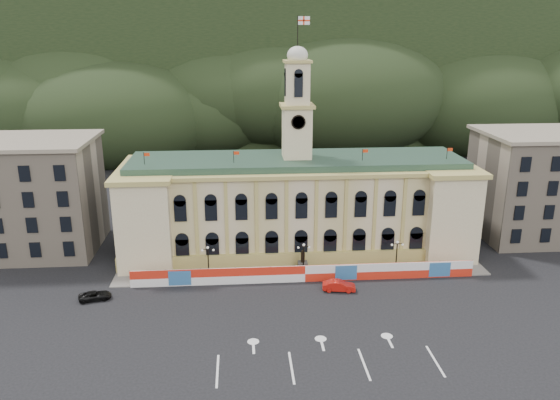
{
  "coord_description": "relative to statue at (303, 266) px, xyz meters",
  "views": [
    {
      "loc": [
        -9.15,
        -56.84,
        34.92
      ],
      "look_at": [
        -3.42,
        18.0,
        11.61
      ],
      "focal_mm": 35.0,
      "sensor_mm": 36.0,
      "label": 1
    }
  ],
  "objects": [
    {
      "name": "hoarding_fence",
      "position": [
        0.06,
        -2.93,
        0.06
      ],
      "size": [
        50.0,
        0.44,
        2.5
      ],
      "color": "red",
      "rests_on": "ground"
    },
    {
      "name": "lamp_center",
      "position": [
        0.0,
        -1.0,
        1.89
      ],
      "size": [
        1.96,
        0.44,
        5.15
      ],
      "color": "black",
      "rests_on": "ground"
    },
    {
      "name": "ground",
      "position": [
        0.0,
        -18.0,
        -1.19
      ],
      "size": [
        260.0,
        260.0,
        0.0
      ],
      "primitive_type": "plane",
      "color": "black",
      "rests_on": "ground"
    },
    {
      "name": "side_building_right",
      "position": [
        43.0,
        12.93,
        8.14
      ],
      "size": [
        21.0,
        17.0,
        18.6
      ],
      "color": "tan",
      "rests_on": "ground"
    },
    {
      "name": "statue",
      "position": [
        0.0,
        0.0,
        0.0
      ],
      "size": [
        1.4,
        1.4,
        3.72
      ],
      "color": "#595651",
      "rests_on": "ground"
    },
    {
      "name": "black_suv",
      "position": [
        -29.09,
        -6.38,
        -0.59
      ],
      "size": [
        3.86,
        5.16,
        1.19
      ],
      "primitive_type": "imported",
      "rotation": [
        0.0,
        0.0,
        1.8
      ],
      "color": "black",
      "rests_on": "ground"
    },
    {
      "name": "city_hall",
      "position": [
        0.0,
        9.63,
        6.66
      ],
      "size": [
        56.2,
        17.6,
        37.1
      ],
      "color": "beige",
      "rests_on": "ground"
    },
    {
      "name": "lamp_left",
      "position": [
        -14.0,
        -1.0,
        1.89
      ],
      "size": [
        1.96,
        0.44,
        5.15
      ],
      "color": "black",
      "rests_on": "ground"
    },
    {
      "name": "lane_markings",
      "position": [
        0.0,
        -23.0,
        -1.18
      ],
      "size": [
        26.0,
        10.0,
        0.02
      ],
      "primitive_type": null,
      "color": "white",
      "rests_on": "ground"
    },
    {
      "name": "side_building_left",
      "position": [
        -43.0,
        12.93,
        8.14
      ],
      "size": [
        21.0,
        17.0,
        18.6
      ],
      "color": "tan",
      "rests_on": "ground"
    },
    {
      "name": "lamp_right",
      "position": [
        14.0,
        -1.0,
        1.89
      ],
      "size": [
        1.96,
        0.44,
        5.15
      ],
      "color": "black",
      "rests_on": "ground"
    },
    {
      "name": "pavement",
      "position": [
        0.0,
        -0.25,
        -1.11
      ],
      "size": [
        56.0,
        5.5,
        0.16
      ],
      "primitive_type": "cube",
      "color": "slate",
      "rests_on": "ground"
    },
    {
      "name": "hill_ridge",
      "position": [
        0.03,
        103.99,
        18.3
      ],
      "size": [
        230.0,
        80.0,
        64.0
      ],
      "color": "black",
      "rests_on": "ground"
    },
    {
      "name": "red_sedan",
      "position": [
        4.4,
        -6.27,
        -0.43
      ],
      "size": [
        2.94,
        5.07,
        1.52
      ],
      "primitive_type": "imported",
      "rotation": [
        0.0,
        0.0,
        1.42
      ],
      "color": "red",
      "rests_on": "ground"
    }
  ]
}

